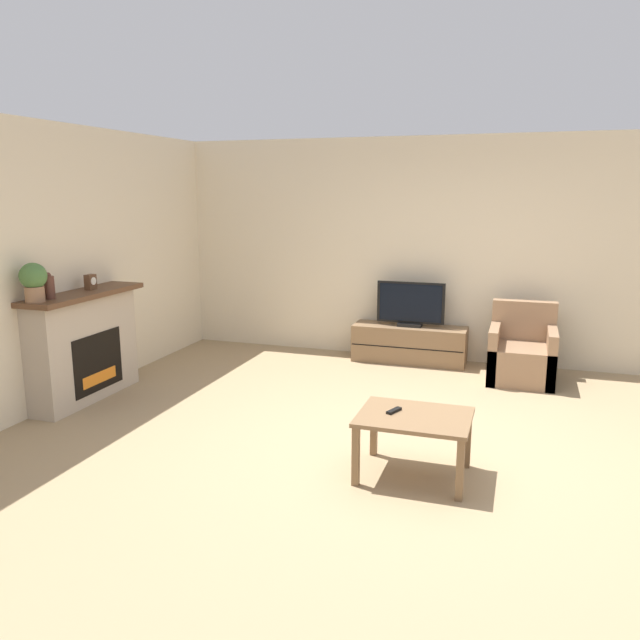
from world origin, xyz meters
TOP-DOWN VIEW (x-y plane):
  - ground_plane at (0.00, 0.00)m, footprint 24.00×24.00m
  - wall_back at (0.00, 2.86)m, footprint 12.00×0.06m
  - wall_left at (-3.49, 0.00)m, footprint 0.06×12.00m
  - fireplace at (-3.30, 0.19)m, footprint 0.43×1.43m
  - mantel_vase_left at (-3.28, -0.24)m, footprint 0.10×0.10m
  - mantel_clock at (-3.28, 0.33)m, footprint 0.08×0.11m
  - potted_plant at (-3.28, -0.42)m, footprint 0.23×0.23m
  - tv_stand at (-0.47, 2.58)m, footprint 1.37×0.43m
  - tv at (-0.47, 2.58)m, footprint 0.82×0.18m
  - armchair at (0.84, 2.24)m, footprint 0.70×0.76m
  - coffee_table at (0.12, -0.51)m, footprint 0.80×0.63m
  - remote at (-0.04, -0.49)m, footprint 0.09×0.15m

SIDE VIEW (x-z plane):
  - ground_plane at x=0.00m, z-range 0.00..0.00m
  - tv_stand at x=-0.47m, z-range 0.00..0.45m
  - armchair at x=0.84m, z-range -0.14..0.70m
  - coffee_table at x=0.12m, z-range 0.17..0.64m
  - remote at x=-0.04m, z-range 0.47..0.49m
  - fireplace at x=-3.30m, z-range 0.01..1.11m
  - tv at x=-0.47m, z-range 0.43..0.97m
  - mantel_clock at x=-3.28m, z-range 1.10..1.25m
  - mantel_vase_left at x=-3.28m, z-range 1.09..1.33m
  - potted_plant at x=-3.28m, z-range 1.12..1.47m
  - wall_back at x=0.00m, z-range 0.00..2.70m
  - wall_left at x=-3.49m, z-range 0.00..2.70m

